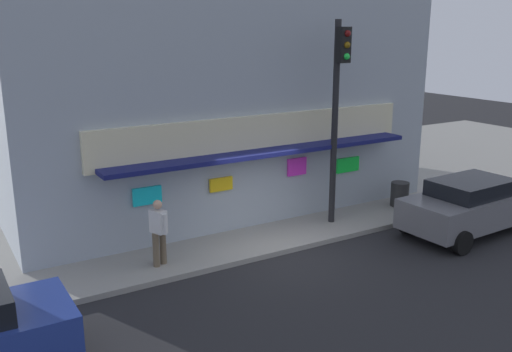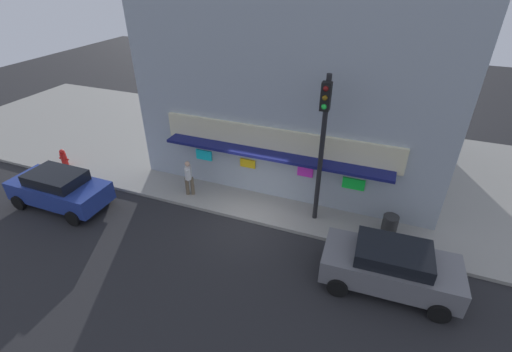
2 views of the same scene
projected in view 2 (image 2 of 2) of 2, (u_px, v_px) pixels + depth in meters
The scene contains 10 objects.
ground_plane at pixel (247, 222), 14.44m from camera, with size 63.84×63.84×0.00m, color #232326.
sidewalk at pixel (289, 158), 19.00m from camera, with size 42.56×11.51×0.14m, color gray.
corner_building at pixel (307, 78), 17.30m from camera, with size 12.94×9.90×8.08m.
traffic_light at pixel (323, 135), 12.51m from camera, with size 0.32×0.58×5.77m.
fire_hydrant at pixel (64, 158), 17.90m from camera, with size 0.53×0.29×0.90m.
trash_can at pixel (390, 225), 13.46m from camera, with size 0.57×0.57×0.77m, color #2D2D2D.
pedestrian at pixel (189, 177), 15.46m from camera, with size 0.42×0.53×1.64m.
potted_plant_by_doorway at pixel (332, 187), 15.51m from camera, with size 0.57×0.57×0.87m.
parked_car_blue at pixel (59, 188), 15.04m from camera, with size 4.20×2.00×1.57m.
parked_car_grey at pixel (390, 266), 11.21m from camera, with size 4.21×2.17×1.59m.
Camera 2 is at (4.48, -10.51, 9.03)m, focal length 25.22 mm.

